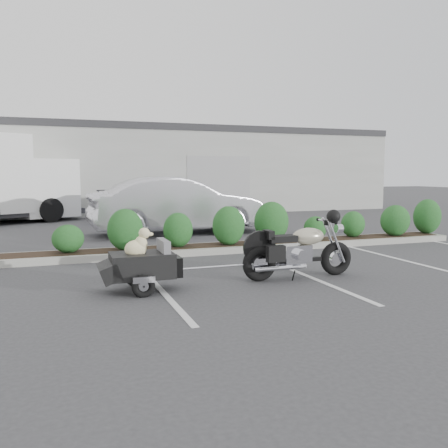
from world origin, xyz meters
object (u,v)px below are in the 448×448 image
object	(u,v)px
motorcycle	(299,251)
sedan	(177,205)
pet_trailer	(141,264)
dumpster	(127,206)

from	to	relation	value
motorcycle	sedan	xyz separation A→B (m)	(-0.51, 6.74, 0.38)
pet_trailer	sedan	size ratio (longest dim) A/B	0.32
motorcycle	sedan	size ratio (longest dim) A/B	0.41
sedan	dumpster	world-z (taller)	sedan
dumpster	sedan	bearing A→B (deg)	-91.90
motorcycle	sedan	bearing A→B (deg)	94.62
pet_trailer	sedan	bearing A→B (deg)	71.61
motorcycle	pet_trailer	bearing A→B (deg)	179.87
pet_trailer	motorcycle	bearing A→B (deg)	-0.13
motorcycle	dumpster	world-z (taller)	same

